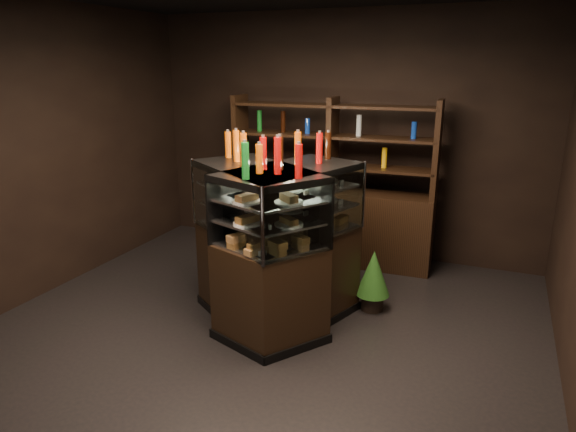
% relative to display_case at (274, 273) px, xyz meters
% --- Properties ---
extents(ground, '(5.00, 5.00, 0.00)m').
position_rel_display_case_xyz_m(ground, '(-0.04, -0.30, -0.50)').
color(ground, black).
rests_on(ground, ground).
extents(room_shell, '(5.02, 5.02, 3.01)m').
position_rel_display_case_xyz_m(room_shell, '(-0.04, -0.30, 1.44)').
color(room_shell, black).
rests_on(room_shell, ground).
extents(display_case, '(1.59, 1.54, 1.51)m').
position_rel_display_case_xyz_m(display_case, '(0.00, 0.00, 0.00)').
color(display_case, black).
rests_on(display_case, ground).
extents(food_display, '(1.15, 1.26, 0.46)m').
position_rel_display_case_xyz_m(food_display, '(0.00, -0.01, 0.61)').
color(food_display, '#B87642').
rests_on(food_display, display_case).
extents(bottles_top, '(0.99, 1.12, 0.30)m').
position_rel_display_case_xyz_m(bottles_top, '(-0.00, 0.00, 1.14)').
color(bottles_top, yellow).
rests_on(bottles_top, display_case).
extents(potted_conifer, '(0.33, 0.33, 0.71)m').
position_rel_display_case_xyz_m(potted_conifer, '(0.80, 0.61, -0.10)').
color(potted_conifer, black).
rests_on(potted_conifer, ground).
extents(back_shelving, '(2.47, 0.52, 2.00)m').
position_rel_display_case_xyz_m(back_shelving, '(-0.02, 1.75, 0.10)').
color(back_shelving, black).
rests_on(back_shelving, ground).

